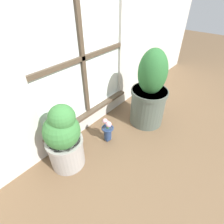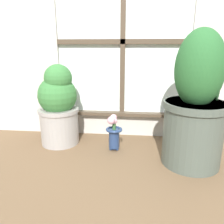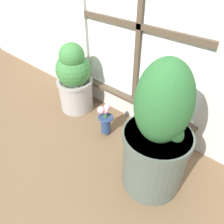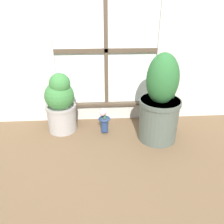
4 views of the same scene
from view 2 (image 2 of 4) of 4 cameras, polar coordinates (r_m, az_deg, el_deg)
name	(u,v)px [view 2 (image 2 of 4)]	position (r m, az deg, el deg)	size (l,w,h in m)	color
ground_plane	(116,171)	(1.29, 0.96, -15.09)	(10.00, 10.00, 0.00)	brown
potted_plant_left	(58,106)	(1.59, -13.82, 1.49)	(0.28, 0.28, 0.57)	#9E9993
potted_plant_right	(195,108)	(1.33, 20.93, 0.97)	(0.36, 0.36, 0.78)	#4C564C
flower_vase	(114,132)	(1.48, 0.45, -5.22)	(0.11, 0.11, 0.25)	navy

